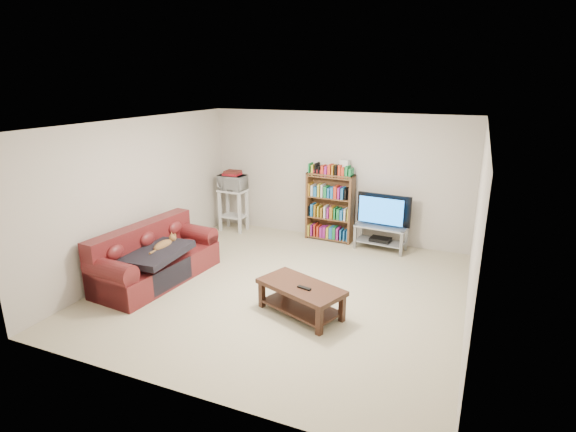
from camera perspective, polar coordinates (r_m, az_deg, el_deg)
The scene contains 19 objects.
floor at distance 6.71m, azimuth -0.54°, elevation -9.22°, with size 5.00×5.00×0.00m, color beige.
ceiling at distance 6.05m, azimuth -0.60°, elevation 11.64°, with size 5.00×5.00×0.00m, color white.
wall_back at distance 8.56m, azimuth 6.09°, elevation 4.99°, with size 5.00×5.00×0.00m, color beige.
wall_front at distance 4.24m, azimuth -14.20°, elevation -8.12°, with size 5.00×5.00×0.00m, color beige.
wall_left at distance 7.59m, azimuth -18.21°, elevation 2.68°, with size 5.00×5.00×0.00m, color beige.
wall_right at distance 5.80m, azimuth 22.75°, elevation -2.06°, with size 5.00×5.00×0.00m, color beige.
sofa at distance 7.20m, azimuth -16.69°, elevation -5.44°, with size 1.04×2.05×0.85m.
blanket at distance 6.92m, azimuth -16.56°, elevation -4.52°, with size 0.77×0.99×0.10m, color black.
cat at distance 7.02m, azimuth -15.58°, elevation -3.61°, with size 0.22×0.54×0.16m, color brown, non-canonical shape.
coffee_table at distance 5.93m, azimuth 1.64°, elevation -9.84°, with size 1.26×0.94×0.41m.
remote at distance 5.77m, azimuth 2.07°, elevation -9.11°, with size 0.19×0.05×0.02m, color black.
tv_stand at distance 8.25m, azimuth 11.70°, elevation -2.17°, with size 0.94×0.49×0.45m.
television at distance 8.12m, azimuth 11.88°, elevation 0.66°, with size 0.97×0.13×0.56m, color black.
dvd_player at distance 8.29m, azimuth 11.65°, elevation -2.94°, with size 0.36×0.25×0.06m, color black.
bookshelf at distance 8.51m, azimuth 5.34°, elevation 1.24°, with size 0.91×0.33×1.29m.
shelf_clutter at distance 8.32m, azimuth 6.14°, elevation 6.04°, with size 0.66×0.21×0.28m.
microwave_stand at distance 9.13m, azimuth -6.96°, elevation 1.49°, with size 0.54×0.40×0.85m.
microwave at distance 9.02m, azimuth -7.06°, elevation 4.26°, with size 0.53×0.36×0.29m, color silver.
game_boxes at distance 8.99m, azimuth -7.10°, elevation 5.33°, with size 0.31×0.27×0.05m, color maroon.
Camera 1 is at (2.39, -5.53, 2.96)m, focal length 28.00 mm.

